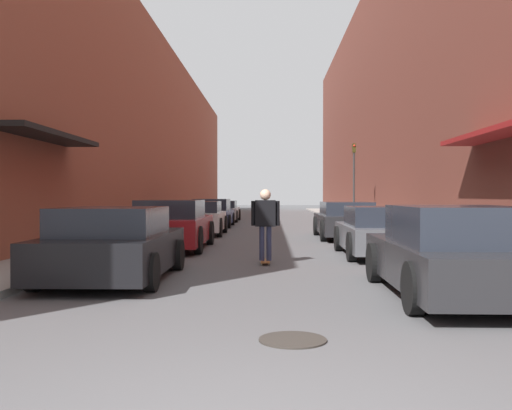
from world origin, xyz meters
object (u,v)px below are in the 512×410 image
parked_car_right_0 (454,253)px  skateboarder (265,218)px  parked_car_left_3 (212,213)px  parked_car_right_2 (345,220)px  manhole_cover (293,340)px  parked_car_left_0 (114,245)px  traffic_light (354,175)px  parked_car_left_1 (172,225)px  parked_car_left_2 (198,218)px  parked_car_right_1 (380,232)px  parked_car_left_4 (222,211)px

parked_car_right_0 → skateboarder: bearing=125.2°
parked_car_left_3 → parked_car_right_2: size_ratio=0.94×
parked_car_right_2 → manhole_cover: parked_car_right_2 is taller
parked_car_left_0 → parked_car_right_0: (5.45, -1.55, 0.02)m
parked_car_right_0 → traffic_light: size_ratio=1.11×
parked_car_left_1 → traffic_light: (6.89, 12.83, 1.87)m
parked_car_left_3 → parked_car_left_0: bearing=-89.9°
parked_car_left_0 → parked_car_right_0: size_ratio=0.94×
parked_car_left_0 → parked_car_left_1: 5.77m
parked_car_left_2 → manhole_cover: (2.99, -15.70, -0.62)m
parked_car_right_0 → parked_car_right_2: 11.48m
parked_car_right_0 → parked_car_right_1: 5.62m
parked_car_left_1 → parked_car_left_4: bearing=90.2°
parked_car_left_1 → skateboarder: bearing=-52.0°
parked_car_right_0 → traffic_light: 20.29m
parked_car_left_4 → parked_car_right_1: size_ratio=1.13×
skateboarder → parked_car_left_4: bearing=97.5°
parked_car_left_2 → parked_car_left_4: bearing=90.1°
parked_car_left_1 → manhole_cover: parked_car_left_1 is taller
parked_car_left_2 → parked_car_right_1: parked_car_left_2 is taller
parked_car_left_2 → manhole_cover: size_ratio=5.63×
parked_car_left_0 → skateboarder: size_ratio=2.56×
parked_car_left_2 → parked_car_right_2: (5.37, -1.63, 0.00)m
parked_car_left_0 → parked_car_right_2: parked_car_left_0 is taller
parked_car_left_2 → traffic_light: traffic_light is taller
parked_car_left_3 → parked_car_left_4: size_ratio=0.98×
parked_car_left_2 → parked_car_right_1: bearing=-53.9°
skateboarder → traffic_light: bearing=75.2°
parked_car_left_3 → parked_car_left_1: bearing=-89.7°
parked_car_right_1 → parked_car_right_2: parked_car_right_2 is taller
parked_car_left_3 → parked_car_right_2: parked_car_left_3 is taller
parked_car_left_0 → traffic_light: (6.93, 18.60, 1.92)m
parked_car_left_4 → parked_car_right_2: 13.92m
parked_car_left_1 → parked_car_left_3: (-0.07, 11.41, -0.03)m
parked_car_left_3 → parked_car_left_4: (0.01, 5.59, -0.04)m
parked_car_left_2 → parked_car_left_3: bearing=90.3°
parked_car_left_4 → parked_car_right_1: bearing=-73.7°
parked_car_left_3 → parked_car_right_1: size_ratio=1.11×
parked_car_left_3 → parked_car_left_4: parked_car_left_3 is taller
parked_car_right_0 → parked_car_right_1: bearing=90.0°
traffic_light → skateboarder: bearing=-104.8°
parked_car_left_0 → parked_car_left_4: 22.77m
parked_car_right_0 → manhole_cover: parked_car_right_0 is taller
manhole_cover → traffic_light: size_ratio=0.18×
parked_car_left_3 → manhole_cover: (3.02, -21.32, -0.62)m
parked_car_right_2 → manhole_cover: 14.29m
parked_car_left_3 → manhole_cover: parked_car_left_3 is taller
parked_car_left_2 → parked_car_right_2: 5.61m
parked_car_right_2 → traffic_light: bearing=79.8°
parked_car_left_1 → skateboarder: 4.26m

